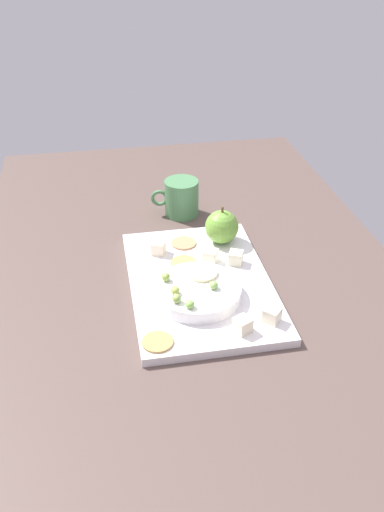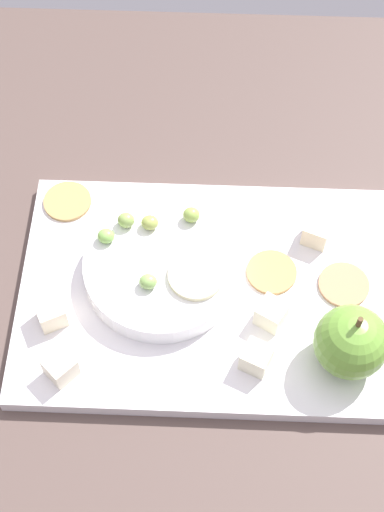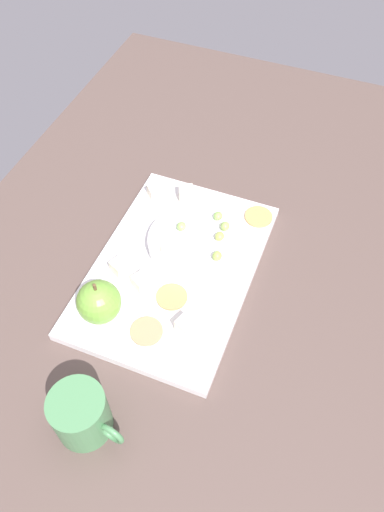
# 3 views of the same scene
# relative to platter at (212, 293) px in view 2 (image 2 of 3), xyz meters

# --- Properties ---
(table) EXTENTS (1.42, 0.84, 0.05)m
(table) POSITION_rel_platter_xyz_m (-0.02, -0.01, -0.03)
(table) COLOR brown
(table) RESTS_ON ground
(platter) EXTENTS (0.39, 0.26, 0.02)m
(platter) POSITION_rel_platter_xyz_m (0.00, 0.00, 0.00)
(platter) COLOR white
(platter) RESTS_ON table
(serving_dish) EXTENTS (0.16, 0.16, 0.02)m
(serving_dish) POSITION_rel_platter_xyz_m (0.05, -0.01, 0.02)
(serving_dish) COLOR white
(serving_dish) RESTS_ON platter
(apple_whole) EXTENTS (0.07, 0.07, 0.07)m
(apple_whole) POSITION_rel_platter_xyz_m (-0.13, 0.07, 0.04)
(apple_whole) COLOR #6BA239
(apple_whole) RESTS_ON platter
(apple_stem) EXTENTS (0.01, 0.01, 0.01)m
(apple_stem) POSITION_rel_platter_xyz_m (-0.13, 0.07, 0.08)
(apple_stem) COLOR brown
(apple_stem) RESTS_ON apple_whole
(cheese_cube_0) EXTENTS (0.03, 0.03, 0.03)m
(cheese_cube_0) POSITION_rel_platter_xyz_m (-0.04, 0.08, 0.02)
(cheese_cube_0) COLOR #EDE8C3
(cheese_cube_0) RESTS_ON platter
(cheese_cube_1) EXTENTS (0.04, 0.04, 0.03)m
(cheese_cube_1) POSITION_rel_platter_xyz_m (0.14, 0.10, 0.02)
(cheese_cube_1) COLOR #F9F0CE
(cheese_cube_1) RESTS_ON platter
(cheese_cube_2) EXTENTS (0.03, 0.03, 0.03)m
(cheese_cube_2) POSITION_rel_platter_xyz_m (0.16, 0.04, 0.02)
(cheese_cube_2) COLOR #F8EAC5
(cheese_cube_2) RESTS_ON platter
(cheese_cube_3) EXTENTS (0.04, 0.04, 0.03)m
(cheese_cube_3) POSITION_rel_platter_xyz_m (-0.06, 0.03, 0.02)
(cheese_cube_3) COLOR #F5EFCE
(cheese_cube_3) RESTS_ON platter
(cheese_cube_4) EXTENTS (0.03, 0.03, 0.03)m
(cheese_cube_4) POSITION_rel_platter_xyz_m (-0.11, -0.06, 0.02)
(cheese_cube_4) COLOR #F8E4C1
(cheese_cube_4) RESTS_ON platter
(cracker_0) EXTENTS (0.05, 0.05, 0.00)m
(cracker_0) POSITION_rel_platter_xyz_m (-0.06, -0.02, 0.01)
(cracker_0) COLOR tan
(cracker_0) RESTS_ON platter
(cracker_1) EXTENTS (0.05, 0.05, 0.00)m
(cracker_1) POSITION_rel_platter_xyz_m (0.16, -0.10, 0.01)
(cracker_1) COLOR tan
(cracker_1) RESTS_ON platter
(cracker_2) EXTENTS (0.05, 0.05, 0.00)m
(cracker_2) POSITION_rel_platter_xyz_m (-0.13, -0.00, 0.01)
(cracker_2) COLOR tan
(cracker_2) RESTS_ON platter
(grape_0) EXTENTS (0.02, 0.02, 0.02)m
(grape_0) POSITION_rel_platter_xyz_m (0.02, -0.07, 0.04)
(grape_0) COLOR #93B34E
(grape_0) RESTS_ON serving_dish
(grape_1) EXTENTS (0.02, 0.02, 0.02)m
(grape_1) POSITION_rel_platter_xyz_m (0.09, -0.06, 0.04)
(grape_1) COLOR #8DAF54
(grape_1) RESTS_ON serving_dish
(grape_2) EXTENTS (0.02, 0.02, 0.01)m
(grape_2) POSITION_rel_platter_xyz_m (0.06, 0.01, 0.04)
(grape_2) COLOR #8BB75C
(grape_2) RESTS_ON serving_dish
(grape_3) EXTENTS (0.02, 0.02, 0.01)m
(grape_3) POSITION_rel_platter_xyz_m (0.07, -0.06, 0.04)
(grape_3) COLOR #9CAB4E
(grape_3) RESTS_ON serving_dish
(grape_4) EXTENTS (0.02, 0.02, 0.01)m
(grape_4) POSITION_rel_platter_xyz_m (0.11, -0.04, 0.04)
(grape_4) COLOR #87C055
(grape_4) RESTS_ON serving_dish
(apple_slice_0) EXTENTS (0.06, 0.06, 0.01)m
(apple_slice_0) POSITION_rel_platter_xyz_m (0.02, 0.00, 0.04)
(apple_slice_0) COLOR beige
(apple_slice_0) RESTS_ON serving_dish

